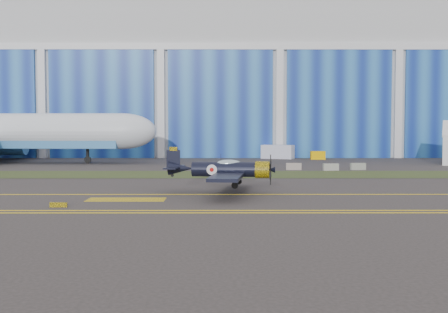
{
  "coord_description": "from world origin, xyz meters",
  "views": [
    {
      "loc": [
        -10.57,
        -48.15,
        5.47
      ],
      "look_at": [
        -10.44,
        4.93,
        2.63
      ],
      "focal_mm": 42.0,
      "sensor_mm": 36.0,
      "label": 1
    }
  ],
  "objects": [
    {
      "name": "barrier_a",
      "position": [
        -1.15,
        20.99,
        0.45
      ],
      "size": [
        2.03,
        0.71,
        0.9
      ],
      "primitive_type": "cube",
      "rotation": [
        0.0,
        0.0,
        -0.06
      ],
      "color": "#9E9187",
      "rests_on": "ground"
    },
    {
      "name": "tug",
      "position": [
        6.31,
        44.45,
        0.73
      ],
      "size": [
        2.56,
        1.65,
        1.46
      ],
      "primitive_type": "cube",
      "rotation": [
        0.0,
        0.0,
        -0.04
      ],
      "color": "#FFBD00",
      "rests_on": "ground"
    },
    {
      "name": "guard_board_left",
      "position": [
        -22.0,
        -12.0,
        0.17
      ],
      "size": [
        1.2,
        0.15,
        0.35
      ],
      "primitive_type": "cube",
      "color": "yellow",
      "rests_on": "ground"
    },
    {
      "name": "hangar",
      "position": [
        0.0,
        71.79,
        14.96
      ],
      "size": [
        220.0,
        45.7,
        30.0
      ],
      "color": "silver",
      "rests_on": "ground"
    },
    {
      "name": "hold_short_ladder",
      "position": [
        -18.0,
        -8.1,
        0.01
      ],
      "size": [
        6.0,
        2.4,
        0.02
      ],
      "primitive_type": null,
      "color": "yellow",
      "rests_on": "ground"
    },
    {
      "name": "edge_line_near",
      "position": [
        0.0,
        -14.5,
        0.01
      ],
      "size": [
        80.0,
        0.2,
        0.02
      ],
      "primitive_type": "cube",
      "color": "yellow",
      "rests_on": "ground"
    },
    {
      "name": "barrier_b",
      "position": [
        3.55,
        19.89,
        0.45
      ],
      "size": [
        2.05,
        0.78,
        0.9
      ],
      "primitive_type": "cube",
      "rotation": [
        0.0,
        0.0,
        0.09
      ],
      "color": "#9A9B8E",
      "rests_on": "ground"
    },
    {
      "name": "grass_median",
      "position": [
        0.0,
        14.0,
        0.02
      ],
      "size": [
        260.0,
        10.0,
        0.02
      ],
      "primitive_type": "cube",
      "color": "#475128",
      "rests_on": "ground"
    },
    {
      "name": "edge_line_far",
      "position": [
        0.0,
        -13.5,
        0.01
      ],
      "size": [
        80.0,
        0.2,
        0.02
      ],
      "primitive_type": "cube",
      "color": "yellow",
      "rests_on": "ground"
    },
    {
      "name": "ground",
      "position": [
        0.0,
        0.0,
        0.0
      ],
      "size": [
        260.0,
        260.0,
        0.0
      ],
      "primitive_type": "plane",
      "color": "#3A3433",
      "rests_on": "ground"
    },
    {
      "name": "shipping_container",
      "position": [
        -0.56,
        46.86,
        1.24
      ],
      "size": [
        6.17,
        4.37,
        2.48
      ],
      "primitive_type": "cube",
      "rotation": [
        0.0,
        0.0,
        -0.41
      ],
      "color": "silver",
      "rests_on": "ground"
    },
    {
      "name": "taxiway_centreline",
      "position": [
        0.0,
        -5.0,
        0.01
      ],
      "size": [
        200.0,
        0.2,
        0.02
      ],
      "primitive_type": "cube",
      "color": "yellow",
      "rests_on": "ground"
    },
    {
      "name": "warbird",
      "position": [
        -10.44,
        -4.07,
        2.03
      ],
      "size": [
        11.81,
        13.67,
        3.7
      ],
      "rotation": [
        0.0,
        0.0,
        -0.13
      ],
      "color": "black",
      "rests_on": "ground"
    },
    {
      "name": "barrier_c",
      "position": [
        7.35,
        20.9,
        0.45
      ],
      "size": [
        2.06,
        0.84,
        0.9
      ],
      "primitive_type": "cube",
      "rotation": [
        0.0,
        0.0,
        0.12
      ],
      "color": "gray",
      "rests_on": "ground"
    }
  ]
}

